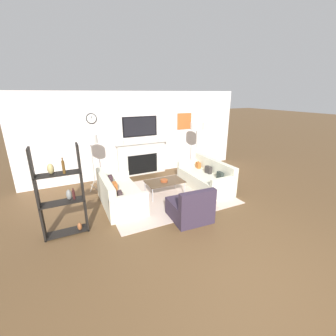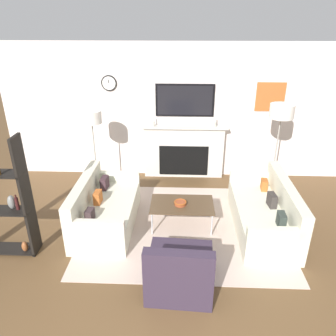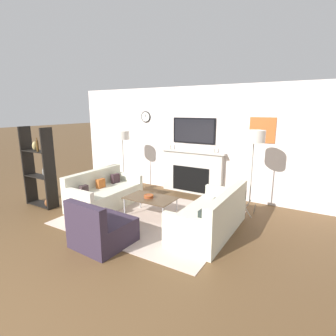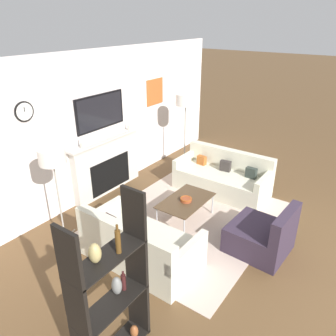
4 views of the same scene
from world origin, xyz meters
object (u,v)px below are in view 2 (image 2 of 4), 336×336
(couch_left, at_px, (104,210))
(floor_lamp_right, at_px, (282,113))
(floor_lamp_left, at_px, (91,119))
(decorative_bowl, at_px, (180,203))
(armchair, at_px, (180,271))
(shelf_unit, at_px, (0,200))
(coffee_table, at_px, (182,205))
(couch_right, at_px, (265,213))

(couch_left, height_order, floor_lamp_right, floor_lamp_right)
(couch_left, xyz_separation_m, floor_lamp_left, (-0.38, 1.15, 1.18))
(floor_lamp_left, bearing_deg, decorative_bowl, -35.36)
(armchair, bearing_deg, decorative_bowl, 90.23)
(shelf_unit, bearing_deg, couch_left, 29.97)
(couch_left, distance_m, coffee_table, 1.26)
(coffee_table, xyz_separation_m, floor_lamp_right, (1.70, 1.12, 1.22))
(couch_left, bearing_deg, coffee_table, 1.26)
(coffee_table, xyz_separation_m, floor_lamp_left, (-1.64, 1.12, 1.07))
(shelf_unit, bearing_deg, decorative_bowl, 16.17)
(floor_lamp_left, relative_size, shelf_unit, 0.90)
(decorative_bowl, relative_size, floor_lamp_left, 0.12)
(decorative_bowl, relative_size, shelf_unit, 0.11)
(couch_right, distance_m, armchair, 1.88)
(couch_right, distance_m, decorative_bowl, 1.35)
(armchair, xyz_separation_m, floor_lamp_right, (1.72, 2.47, 1.34))
(coffee_table, height_order, floor_lamp_right, floor_lamp_right)
(armchair, bearing_deg, shelf_unit, 165.83)
(couch_right, bearing_deg, shelf_unit, -169.54)
(coffee_table, bearing_deg, couch_left, -178.74)
(couch_right, height_order, armchair, couch_right)
(armchair, distance_m, decorative_bowl, 1.34)
(couch_right, xyz_separation_m, shelf_unit, (-3.79, -0.70, 0.56))
(coffee_table, height_order, floor_lamp_left, floor_lamp_left)
(coffee_table, distance_m, decorative_bowl, 0.07)
(couch_left, bearing_deg, armchair, -46.96)
(floor_lamp_left, bearing_deg, shelf_unit, -114.37)
(armchair, height_order, shelf_unit, shelf_unit)
(coffee_table, bearing_deg, floor_lamp_left, 145.60)
(decorative_bowl, bearing_deg, coffee_table, 35.94)
(couch_right, xyz_separation_m, armchair, (-1.34, -1.32, -0.03))
(floor_lamp_right, height_order, shelf_unit, shelf_unit)
(couch_right, bearing_deg, couch_left, 179.95)
(armchair, relative_size, floor_lamp_left, 0.55)
(couch_right, distance_m, floor_lamp_right, 1.79)
(floor_lamp_right, xyz_separation_m, shelf_unit, (-4.17, -1.85, -0.75))
(armchair, relative_size, floor_lamp_right, 0.50)
(couch_right, bearing_deg, armchair, -135.46)
(couch_left, xyz_separation_m, shelf_unit, (-1.22, -0.70, 0.57))
(couch_left, bearing_deg, floor_lamp_right, 21.24)
(couch_left, relative_size, coffee_table, 1.64)
(armchair, relative_size, shelf_unit, 0.49)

